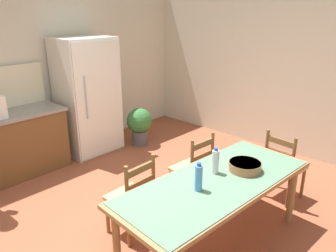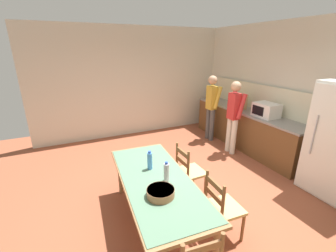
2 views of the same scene
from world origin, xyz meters
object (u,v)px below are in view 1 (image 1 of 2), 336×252
object	(u,v)px
chair_head_end	(283,166)
chair_side_far_right	(194,169)
bottle_off_centre	(215,161)
chair_side_far_left	(132,197)
potted_plant	(139,124)
bottle_near_centre	(199,178)
refrigerator	(88,96)
dining_table	(216,187)
serving_bowl	(245,166)

from	to	relation	value
chair_head_end	chair_side_far_right	xyz separation A→B (m)	(-0.82, 0.77, 0.00)
bottle_off_centre	chair_side_far_left	distance (m)	0.94
chair_head_end	potted_plant	world-z (taller)	chair_head_end
chair_head_end	potted_plant	distance (m)	2.62
bottle_near_centre	bottle_off_centre	distance (m)	0.38
refrigerator	chair_side_far_right	size ratio (longest dim) A/B	2.07
refrigerator	dining_table	xyz separation A→B (m)	(-0.56, -2.97, -0.26)
dining_table	potted_plant	bearing A→B (deg)	63.12
refrigerator	bottle_off_centre	world-z (taller)	refrigerator
refrigerator	dining_table	distance (m)	3.03
chair_side_far_right	potted_plant	bearing A→B (deg)	-109.50
refrigerator	potted_plant	bearing A→B (deg)	-30.69
dining_table	bottle_off_centre	distance (m)	0.25
dining_table	chair_head_end	size ratio (longest dim) A/B	2.34
bottle_near_centre	potted_plant	bearing A→B (deg)	58.49
chair_head_end	chair_side_far_right	bearing A→B (deg)	52.81
refrigerator	chair_side_far_left	world-z (taller)	refrigerator
bottle_near_centre	bottle_off_centre	world-z (taller)	same
refrigerator	chair_side_far_left	xyz separation A→B (m)	(-0.98, -2.22, -0.50)
chair_side_far_left	serving_bowl	bearing A→B (deg)	131.88
chair_head_end	potted_plant	bearing A→B (deg)	7.02
chair_head_end	bottle_near_centre	bearing A→B (deg)	92.51
chair_side_far_left	chair_side_far_right	bearing A→B (deg)	175.17
serving_bowl	chair_side_far_left	size ratio (longest dim) A/B	0.35
serving_bowl	chair_side_far_right	distance (m)	0.87
potted_plant	dining_table	bearing A→B (deg)	-116.88
potted_plant	bottle_near_centre	bearing A→B (deg)	-121.51
dining_table	bottle_off_centre	xyz separation A→B (m)	(0.11, 0.10, 0.20)
bottle_near_centre	bottle_off_centre	xyz separation A→B (m)	(0.37, 0.08, 0.00)
chair_side_far_left	potted_plant	xyz separation A→B (m)	(1.71, 1.79, -0.06)
refrigerator	potted_plant	xyz separation A→B (m)	(0.72, -0.43, -0.56)
refrigerator	chair_head_end	xyz separation A→B (m)	(0.77, -3.05, -0.50)
refrigerator	bottle_off_centre	distance (m)	2.90
chair_side_far_left	bottle_off_centre	bearing A→B (deg)	128.14
refrigerator	chair_side_far_right	xyz separation A→B (m)	(-0.05, -2.28, -0.50)
chair_head_end	dining_table	bearing A→B (deg)	92.52
chair_head_end	chair_side_far_right	world-z (taller)	same
bottle_off_centre	refrigerator	bearing A→B (deg)	81.02
dining_table	serving_bowl	xyz separation A→B (m)	(0.36, -0.09, 0.13)
refrigerator	serving_bowl	distance (m)	3.06
serving_bowl	refrigerator	bearing A→B (deg)	86.18
refrigerator	potted_plant	size ratio (longest dim) A/B	2.82
bottle_off_centre	chair_side_far_right	distance (m)	0.84
refrigerator	serving_bowl	size ratio (longest dim) A/B	5.88
dining_table	chair_side_far_right	size ratio (longest dim) A/B	2.34
dining_table	chair_side_far_right	bearing A→B (deg)	53.26
dining_table	chair_side_far_left	size ratio (longest dim) A/B	2.34
bottle_off_centre	chair_side_far_left	world-z (taller)	bottle_off_centre
chair_head_end	chair_side_far_right	distance (m)	1.12
dining_table	chair_side_far_right	world-z (taller)	chair_side_far_right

